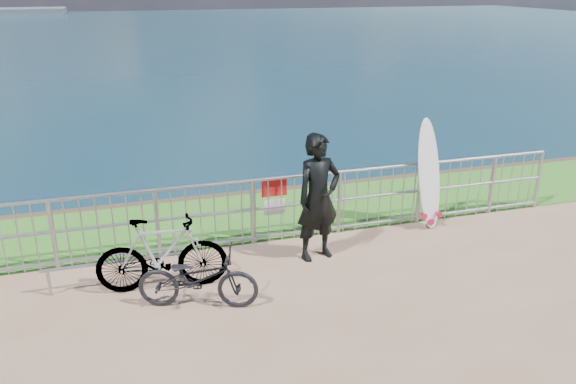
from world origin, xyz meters
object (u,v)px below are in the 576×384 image
object	(u,v)px
surfer	(318,198)
surfboard	(429,178)
bicycle_near	(198,278)
bicycle_far	(162,254)

from	to	relation	value
surfer	surfboard	world-z (taller)	surfer
bicycle_near	bicycle_far	xyz separation A→B (m)	(-0.40, 0.59, 0.12)
surfboard	bicycle_far	size ratio (longest dim) A/B	1.07
bicycle_far	surfer	bearing A→B (deg)	-77.00
surfer	bicycle_near	size ratio (longest dim) A/B	1.25
surfer	surfboard	distance (m)	2.29
bicycle_near	bicycle_far	size ratio (longest dim) A/B	0.88
surfboard	bicycle_far	world-z (taller)	surfboard
surfer	surfboard	bearing A→B (deg)	2.16
surfer	bicycle_near	xyz separation A→B (m)	(-1.98, -0.89, -0.58)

